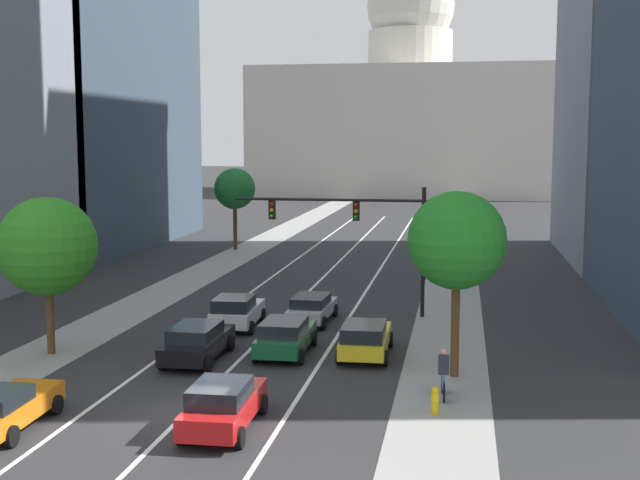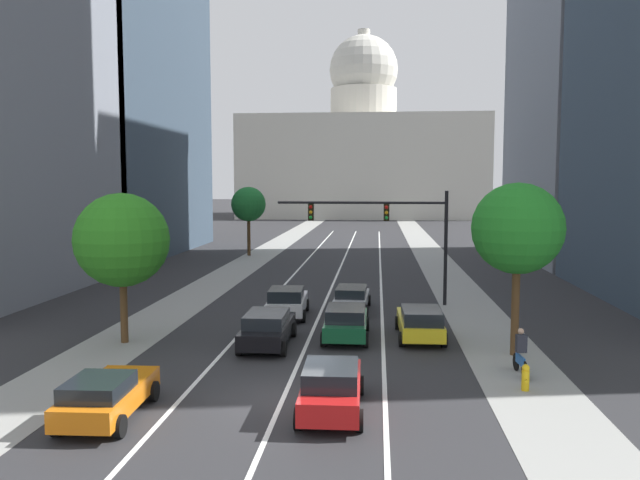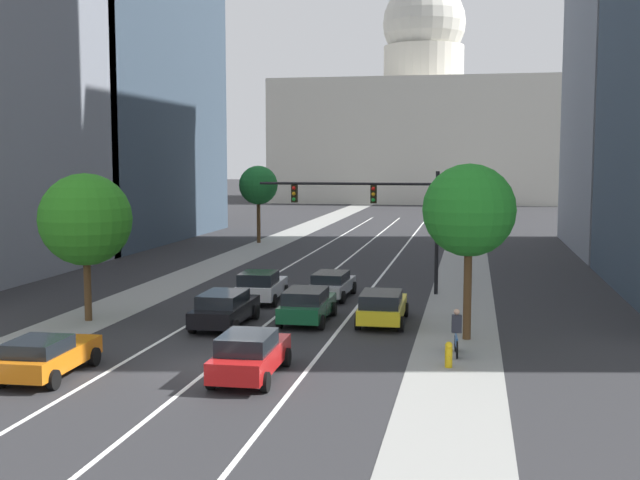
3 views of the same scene
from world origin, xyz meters
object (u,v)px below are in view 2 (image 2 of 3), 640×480
object	(u,v)px
car_green	(346,322)
car_white	(287,301)
car_orange	(106,395)
car_black	(267,328)
street_tree_near_left	(248,204)
street_tree_mid_right	(518,229)
car_yellow	(420,322)
cyclist	(521,352)
fire_hydrant	(526,377)
street_tree_mid_left	(122,240)
car_red	(331,387)
traffic_signal_mast	(390,224)
capitol_building	(363,157)
car_silver	(352,298)

from	to	relation	value
car_green	car_white	bearing A→B (deg)	36.73
car_orange	car_black	size ratio (longest dim) A/B	0.90
street_tree_near_left	street_tree_mid_right	size ratio (longest dim) A/B	0.94
car_orange	car_yellow	xyz separation A→B (m)	(9.84, 10.43, 0.05)
cyclist	fire_hydrant	bearing A→B (deg)	168.45
fire_hydrant	street_tree_mid_right	bearing A→B (deg)	82.69
car_yellow	street_tree_mid_left	xyz separation A→B (m)	(-12.89, -1.72, 3.70)
car_orange	car_black	bearing A→B (deg)	-22.68
car_white	cyclist	world-z (taller)	cyclist
car_red	car_white	world-z (taller)	car_white
cyclist	car_green	bearing A→B (deg)	49.92
street_tree_mid_left	car_orange	bearing A→B (deg)	-70.72
car_yellow	street_tree_near_left	distance (m)	34.49
traffic_signal_mast	fire_hydrant	bearing A→B (deg)	-73.83
car_red	car_white	size ratio (longest dim) A/B	1.06
cyclist	car_white	bearing A→B (deg)	42.96
capitol_building	car_silver	bearing A→B (deg)	-89.04
capitol_building	street_tree_near_left	distance (m)	73.11
car_yellow	street_tree_mid_right	world-z (taller)	street_tree_mid_right
car_yellow	street_tree_mid_left	size ratio (longest dim) A/B	0.72
car_green	fire_hydrant	size ratio (longest dim) A/B	4.94
fire_hydrant	street_tree_near_left	size ratio (longest dim) A/B	0.14
car_green	street_tree_mid_left	world-z (taller)	street_tree_mid_left
street_tree_mid_left	traffic_signal_mast	bearing A→B (deg)	40.04
car_orange	capitol_building	bearing A→B (deg)	-4.49
car_green	car_black	size ratio (longest dim) A/B	0.93
car_orange	car_white	distance (m)	14.91
car_yellow	cyclist	world-z (taller)	cyclist
fire_hydrant	street_tree_mid_right	world-z (taller)	street_tree_mid_right
car_green	street_tree_near_left	size ratio (longest dim) A/B	0.68
car_black	street_tree_near_left	size ratio (longest dim) A/B	0.73
car_red	street_tree_mid_left	distance (m)	12.76
capitol_building	street_tree_mid_left	world-z (taller)	capitol_building
capitol_building	car_silver	distance (m)	98.12
capitol_building	car_yellow	bearing A→B (deg)	-87.27
car_orange	traffic_signal_mast	world-z (taller)	traffic_signal_mast
car_yellow	street_tree_mid_right	bearing A→B (deg)	-122.80
fire_hydrant	car_green	bearing A→B (deg)	134.46
car_yellow	car_silver	size ratio (longest dim) A/B	1.06
car_white	car_silver	world-z (taller)	car_white
car_yellow	cyclist	size ratio (longest dim) A/B	2.74
car_yellow	car_red	size ratio (longest dim) A/B	1.04
car_black	street_tree_mid_right	distance (m)	11.08
car_orange	street_tree_mid_left	size ratio (longest dim) A/B	0.66
capitol_building	street_tree_mid_right	size ratio (longest dim) A/B	6.85
car_black	fire_hydrant	bearing A→B (deg)	-117.65
car_orange	cyclist	distance (m)	14.22
street_tree_near_left	street_tree_mid_right	xyz separation A→B (m)	(17.77, -33.42, 0.23)
fire_hydrant	car_white	bearing A→B (deg)	131.66
car_silver	cyclist	distance (m)	12.68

